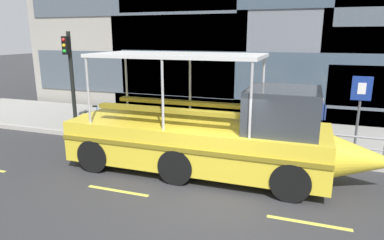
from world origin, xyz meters
name	(u,v)px	position (x,y,z in m)	size (l,w,h in m)	color
ground_plane	(212,193)	(0.00, 0.00, 0.00)	(120.00, 120.00, 0.00)	#333335
sidewalk	(249,133)	(0.00, 5.60, 0.09)	(32.00, 4.80, 0.18)	#99968E
curb_edge	(237,152)	(0.00, 3.11, 0.09)	(32.00, 0.18, 0.18)	#B2ADA3
lane_centreline	(204,205)	(0.00, -0.70, 0.00)	(25.80, 0.12, 0.01)	#DBD64C
curb_guardrail	(220,131)	(-0.71, 3.45, 0.70)	(10.59, 0.09, 0.77)	gray
traffic_light_pole	(70,71)	(-7.13, 3.67, 2.60)	(0.24, 0.46, 3.99)	black
parking_sign	(360,102)	(3.75, 3.92, 1.94)	(0.60, 0.12, 2.59)	#4C4F54
leaned_bicycle	(100,119)	(-6.07, 3.97, 0.56)	(1.74, 0.46, 0.96)	black
duck_tour_boat	(214,136)	(-0.35, 1.37, 1.12)	(9.48, 2.55, 3.50)	yellow
pedestrian_near_bow	(319,114)	(2.59, 4.99, 1.21)	(0.49, 0.23, 1.71)	black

